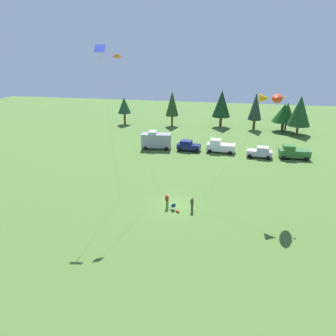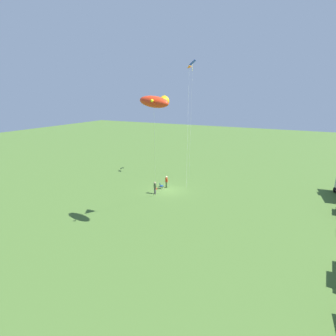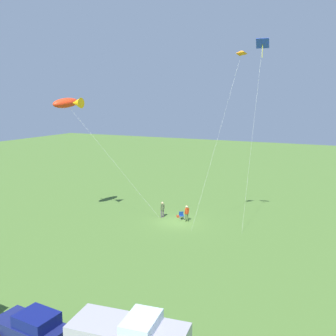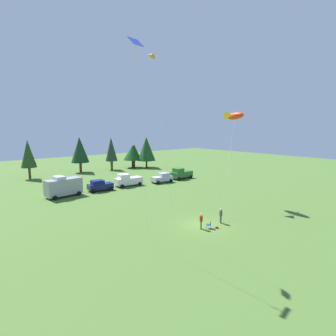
{
  "view_description": "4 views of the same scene",
  "coord_description": "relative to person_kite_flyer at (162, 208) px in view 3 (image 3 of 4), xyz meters",
  "views": [
    {
      "loc": [
        6.39,
        -34.6,
        17.75
      ],
      "look_at": [
        -1.22,
        1.95,
        4.01
      ],
      "focal_mm": 35.0,
      "sensor_mm": 36.0,
      "label": 1
    },
    {
      "loc": [
        31.26,
        15.7,
        12.99
      ],
      "look_at": [
        2.05,
        1.07,
        3.86
      ],
      "focal_mm": 28.0,
      "sensor_mm": 36.0,
      "label": 2
    },
    {
      "loc": [
        -16.35,
        36.29,
        12.94
      ],
      "look_at": [
        -0.46,
        3.26,
        6.37
      ],
      "focal_mm": 42.0,
      "sensor_mm": 36.0,
      "label": 3
    },
    {
      "loc": [
        -20.56,
        -19.07,
        10.77
      ],
      "look_at": [
        -0.91,
        4.83,
        6.0
      ],
      "focal_mm": 28.0,
      "sensor_mm": 36.0,
      "label": 4
    }
  ],
  "objects": [
    {
      "name": "ground_plane",
      "position": [
        -2.2,
        0.83,
        -1.02
      ],
      "size": [
        160.0,
        160.0,
        0.0
      ],
      "primitive_type": "plane",
      "color": "#45672B"
    },
    {
      "name": "person_kite_flyer",
      "position": [
        0.0,
        0.0,
        0.0
      ],
      "size": [
        0.47,
        0.51,
        1.74
      ],
      "rotation": [
        0.0,
        0.0,
        2.54
      ],
      "color": "#463B45",
      "rests_on": "ground"
    },
    {
      "name": "folding_chair",
      "position": [
        -2.18,
        -0.26,
        -0.53
      ],
      "size": [
        0.67,
        0.67,
        0.82
      ],
      "rotation": [
        0.0,
        0.0,
        2.24
      ],
      "color": "navy",
      "rests_on": "ground"
    },
    {
      "name": "person_spectator",
      "position": [
        -2.99,
        0.22,
        0.0
      ],
      "size": [
        0.49,
        0.54,
        1.74
      ],
      "rotation": [
        0.0,
        0.0,
        2.43
      ],
      "color": "#3E552B",
      "rests_on": "ground"
    },
    {
      "name": "backpack_on_grass",
      "position": [
        -1.54,
        -0.74,
        -0.91
      ],
      "size": [
        0.39,
        0.37,
        0.22
      ],
      "primitive_type": "cube",
      "rotation": [
        0.0,
        0.0,
        5.59
      ],
      "color": "#A1371A",
      "rests_on": "ground"
    },
    {
      "name": "car_navy_hatch",
      "position": [
        -3.89,
        23.2,
        -0.07
      ],
      "size": [
        4.32,
        2.47,
        1.89
      ],
      "rotation": [
        0.0,
        0.0,
        3.07
      ],
      "color": "#151B51",
      "rests_on": "ground"
    },
    {
      "name": "kite_large_fish",
      "position": [
        8.26,
        4.91,
        11.4
      ],
      "size": [
        9.38,
        6.38,
        13.06
      ],
      "color": "red",
      "rests_on": "ground"
    },
    {
      "name": "kite_diamond_blue",
      "position": [
        -10.39,
        0.91,
        16.11
      ],
      "size": [
        1.84,
        1.03,
        18.08
      ],
      "color": "blue",
      "rests_on": "ground"
    },
    {
      "name": "kite_delta_orange",
      "position": [
        -8.52,
        1.08,
        15.85
      ],
      "size": [
        4.56,
        2.23,
        17.26
      ],
      "color": "orange",
      "rests_on": "ground"
    }
  ]
}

